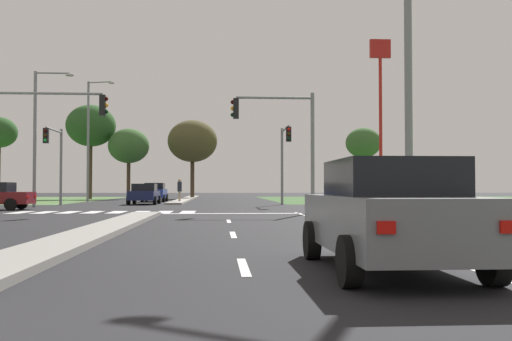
% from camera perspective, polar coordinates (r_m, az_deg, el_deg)
% --- Properties ---
extents(ground_plane, '(200.00, 200.00, 0.00)m').
position_cam_1_polar(ground_plane, '(34.16, -8.99, -3.68)').
color(ground_plane, black).
extents(grass_verge_far_right, '(35.00, 35.00, 0.01)m').
position_cam_1_polar(grass_verge_far_right, '(62.65, 17.21, -2.70)').
color(grass_verge_far_right, '#385B2D').
rests_on(grass_verge_far_right, ground).
extents(median_island_near, '(1.20, 22.00, 0.14)m').
position_cam_1_polar(median_island_near, '(15.36, -15.50, -5.85)').
color(median_island_near, gray).
rests_on(median_island_near, ground).
extents(median_island_far, '(1.20, 36.00, 0.14)m').
position_cam_1_polar(median_island_far, '(59.09, -6.77, -2.77)').
color(median_island_far, gray).
rests_on(median_island_far, ground).
extents(lane_dash_near, '(0.14, 2.00, 0.01)m').
position_cam_1_polar(lane_dash_near, '(8.94, -1.23, -9.39)').
color(lane_dash_near, silver).
rests_on(lane_dash_near, ground).
extents(lane_dash_second, '(0.14, 2.00, 0.01)m').
position_cam_1_polar(lane_dash_second, '(14.90, -2.25, -6.30)').
color(lane_dash_second, silver).
rests_on(lane_dash_second, ground).
extents(lane_dash_third, '(0.14, 2.00, 0.01)m').
position_cam_1_polar(lane_dash_third, '(20.89, -2.68, -4.97)').
color(lane_dash_third, silver).
rests_on(lane_dash_third, ground).
extents(edge_line_right, '(0.14, 24.00, 0.01)m').
position_cam_1_polar(edge_line_right, '(16.48, 9.43, -5.83)').
color(edge_line_right, silver).
rests_on(edge_line_right, ground).
extents(stop_bar_near, '(6.40, 0.50, 0.01)m').
position_cam_1_polar(stop_bar_near, '(27.04, -2.29, -4.22)').
color(stop_bar_near, silver).
rests_on(stop_bar_near, ground).
extents(crosswalk_bar_near, '(0.70, 2.80, 0.01)m').
position_cam_1_polar(crosswalk_bar_near, '(30.35, -22.06, -3.82)').
color(crosswalk_bar_near, silver).
rests_on(crosswalk_bar_near, ground).
extents(crosswalk_bar_second, '(0.70, 2.80, 0.01)m').
position_cam_1_polar(crosswalk_bar_second, '(30.01, -19.97, -3.87)').
color(crosswalk_bar_second, silver).
rests_on(crosswalk_bar_second, ground).
extents(crosswalk_bar_third, '(0.70, 2.80, 0.01)m').
position_cam_1_polar(crosswalk_bar_third, '(29.71, -17.83, -3.91)').
color(crosswalk_bar_third, silver).
rests_on(crosswalk_bar_third, ground).
extents(crosswalk_bar_fourth, '(0.70, 2.80, 0.01)m').
position_cam_1_polar(crosswalk_bar_fourth, '(29.46, -15.66, -3.95)').
color(crosswalk_bar_fourth, silver).
rests_on(crosswalk_bar_fourth, ground).
extents(crosswalk_bar_fifth, '(0.70, 2.80, 0.01)m').
position_cam_1_polar(crosswalk_bar_fifth, '(29.24, -13.45, -3.98)').
color(crosswalk_bar_fifth, silver).
rests_on(crosswalk_bar_fifth, ground).
extents(crosswalk_bar_sixth, '(0.70, 2.80, 0.01)m').
position_cam_1_polar(crosswalk_bar_sixth, '(29.07, -11.21, -4.01)').
color(crosswalk_bar_sixth, silver).
rests_on(crosswalk_bar_sixth, ground).
extents(crosswalk_bar_seventh, '(0.70, 2.80, 0.01)m').
position_cam_1_polar(crosswalk_bar_seventh, '(28.94, -8.94, -4.03)').
color(crosswalk_bar_seventh, silver).
rests_on(crosswalk_bar_seventh, ground).
extents(crosswalk_bar_eighth, '(0.70, 2.80, 0.01)m').
position_cam_1_polar(crosswalk_bar_eighth, '(28.86, -6.66, -4.05)').
color(crosswalk_bar_eighth, silver).
rests_on(crosswalk_bar_eighth, ground).
extents(car_grey_second, '(2.00, 4.43, 1.60)m').
position_cam_1_polar(car_grey_second, '(8.67, 12.84, -4.20)').
color(car_grey_second, slate).
rests_on(car_grey_second, ground).
extents(car_navy_third, '(2.04, 4.59, 1.48)m').
position_cam_1_polar(car_navy_third, '(42.73, -10.85, -2.24)').
color(car_navy_third, '#161E47').
rests_on(car_navy_third, ground).
extents(car_blue_fourth, '(1.99, 4.40, 1.60)m').
position_cam_1_polar(car_blue_fourth, '(50.56, -9.86, -2.10)').
color(car_blue_fourth, navy).
rests_on(car_blue_fourth, ground).
extents(traffic_signal_far_right, '(0.32, 4.19, 5.38)m').
position_cam_1_polar(traffic_signal_far_right, '(39.42, 2.80, 1.93)').
color(traffic_signal_far_right, gray).
rests_on(traffic_signal_far_right, ground).
extents(traffic_signal_near_left, '(5.71, 0.32, 5.81)m').
position_cam_1_polar(traffic_signal_near_left, '(28.87, -21.20, 4.10)').
color(traffic_signal_near_left, gray).
rests_on(traffic_signal_near_left, ground).
extents(traffic_signal_far_left, '(0.32, 3.91, 5.22)m').
position_cam_1_polar(traffic_signal_far_left, '(40.68, -19.02, 1.74)').
color(traffic_signal_far_left, gray).
rests_on(traffic_signal_far_left, ground).
extents(traffic_signal_near_right, '(3.99, 0.32, 5.71)m').
position_cam_1_polar(traffic_signal_near_right, '(27.71, 2.69, 3.88)').
color(traffic_signal_near_right, gray).
rests_on(traffic_signal_near_right, ground).
extents(street_lamp_near, '(1.87, 1.30, 10.14)m').
position_cam_1_polar(street_lamp_near, '(16.27, 14.05, 14.07)').
color(street_lamp_near, gray).
rests_on(street_lamp_near, ground).
extents(street_lamp_second, '(2.44, 0.28, 8.34)m').
position_cam_1_polar(street_lamp_second, '(38.11, -20.47, 3.70)').
color(street_lamp_second, gray).
rests_on(street_lamp_second, ground).
extents(street_lamp_third, '(2.44, 0.85, 10.36)m').
position_cam_1_polar(street_lamp_third, '(52.24, -15.90, 3.38)').
color(street_lamp_third, gray).
rests_on(street_lamp_third, ground).
extents(pedestrian_at_median, '(0.34, 0.34, 1.76)m').
position_cam_1_polar(pedestrian_at_median, '(46.07, -7.48, -1.66)').
color(pedestrian_at_median, '#9E8966').
rests_on(pedestrian_at_median, median_island_far).
extents(fastfood_pole_sign, '(1.80, 0.40, 13.99)m').
position_cam_1_polar(fastfood_pole_sign, '(51.87, 12.05, 8.12)').
color(fastfood_pole_sign, red).
rests_on(fastfood_pole_sign, ground).
extents(treeline_second, '(5.23, 5.23, 10.04)m').
position_cam_1_polar(treeline_second, '(64.89, -15.82, 4.21)').
color(treeline_second, '#423323').
rests_on(treeline_second, ground).
extents(treeline_third, '(4.32, 4.32, 7.47)m').
position_cam_1_polar(treeline_third, '(63.36, -12.33, 2.34)').
color(treeline_third, '#423323').
rests_on(treeline_third, ground).
extents(treeline_fourth, '(5.44, 5.44, 8.64)m').
position_cam_1_polar(treeline_fourth, '(64.59, -6.23, 2.86)').
color(treeline_fourth, '#423323').
rests_on(treeline_fourth, ground).
extents(treeline_fifth, '(3.79, 3.79, 7.64)m').
position_cam_1_polar(treeline_fifth, '(63.78, 10.44, 2.61)').
color(treeline_fifth, '#423323').
rests_on(treeline_fifth, ground).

